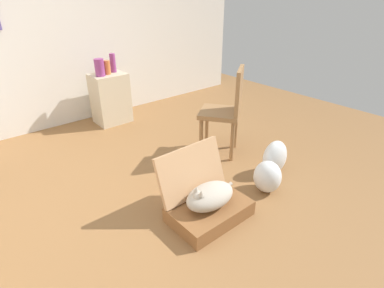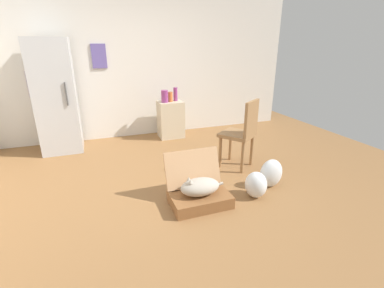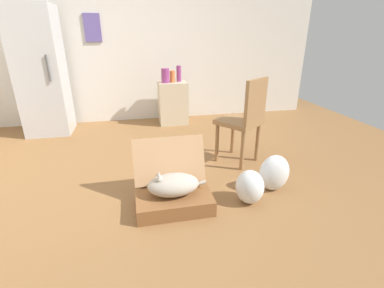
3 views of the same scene
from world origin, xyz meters
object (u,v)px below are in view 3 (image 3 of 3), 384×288
(suitcase_base, at_px, (174,200))
(plastic_bag_clear, at_px, (274,173))
(plastic_bag_white, at_px, (250,187))
(refrigerator, at_px, (41,73))
(chair, at_px, (244,119))
(vase_tall, at_px, (165,76))
(side_table, at_px, (173,103))
(vase_short, at_px, (179,74))
(vase_round, at_px, (172,76))
(cat, at_px, (173,184))

(suitcase_base, relative_size, plastic_bag_clear, 1.79)
(plastic_bag_white, xyz_separation_m, refrigerator, (-2.22, 2.43, 0.74))
(chair, bearing_deg, plastic_bag_white, 36.76)
(vase_tall, bearing_deg, side_table, 19.33)
(vase_short, bearing_deg, plastic_bag_clear, -77.67)
(vase_short, height_order, vase_round, vase_short)
(suitcase_base, xyz_separation_m, plastic_bag_white, (0.67, -0.06, 0.09))
(vase_round, bearing_deg, chair, -71.38)
(chair, bearing_deg, vase_tall, -103.90)
(side_table, relative_size, vase_round, 3.79)
(plastic_bag_clear, bearing_deg, plastic_bag_white, -154.23)
(suitcase_base, distance_m, vase_round, 2.52)
(suitcase_base, relative_size, vase_tall, 2.94)
(plastic_bag_clear, height_order, vase_tall, vase_tall)
(plastic_bag_clear, relative_size, vase_short, 1.46)
(suitcase_base, height_order, plastic_bag_white, plastic_bag_white)
(plastic_bag_clear, height_order, vase_short, vase_short)
(chair, bearing_deg, vase_short, -111.67)
(suitcase_base, distance_m, vase_tall, 2.50)
(cat, relative_size, refrigerator, 0.29)
(vase_short, xyz_separation_m, chair, (0.45, -1.72, -0.27))
(plastic_bag_white, xyz_separation_m, chair, (0.24, 0.79, 0.38))
(cat, xyz_separation_m, vase_tall, (0.25, 2.37, 0.57))
(refrigerator, distance_m, side_table, 1.98)
(vase_tall, height_order, vase_short, vase_short)
(side_table, height_order, vase_round, vase_round)
(plastic_bag_white, xyz_separation_m, plastic_bag_clear, (0.31, 0.15, 0.03))
(cat, height_order, refrigerator, refrigerator)
(suitcase_base, height_order, vase_tall, vase_tall)
(side_table, bearing_deg, cat, -98.48)
(suitcase_base, relative_size, side_table, 0.94)
(suitcase_base, distance_m, vase_short, 2.60)
(vase_short, bearing_deg, plastic_bag_white, -85.33)
(plastic_bag_clear, bearing_deg, refrigerator, 137.99)
(plastic_bag_clear, xyz_separation_m, refrigerator, (-2.53, 2.28, 0.71))
(refrigerator, xyz_separation_m, side_table, (1.90, 0.05, -0.55))
(cat, distance_m, side_table, 2.44)
(plastic_bag_white, height_order, vase_short, vase_short)
(cat, distance_m, vase_round, 2.48)
(suitcase_base, xyz_separation_m, cat, (-0.01, 0.00, 0.16))
(vase_tall, relative_size, vase_round, 1.21)
(cat, distance_m, refrigerator, 2.90)
(vase_round, bearing_deg, plastic_bag_white, -82.58)
(chair, bearing_deg, plastic_bag_clear, 59.99)
(vase_tall, distance_m, vase_short, 0.24)
(plastic_bag_white, bearing_deg, chair, 72.96)
(plastic_bag_clear, distance_m, side_table, 2.42)
(refrigerator, relative_size, chair, 1.81)
(cat, height_order, chair, chair)
(vase_short, height_order, chair, chair)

